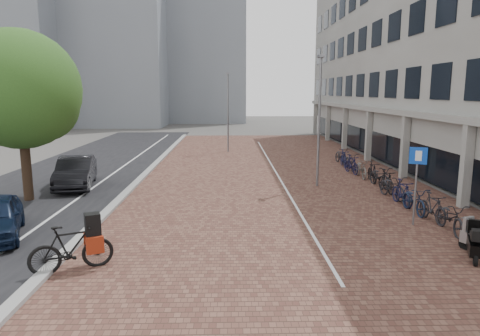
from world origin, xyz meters
name	(u,v)px	position (x,y,z in m)	size (l,w,h in m)	color
ground	(245,245)	(0.00, 0.00, 0.00)	(140.00, 140.00, 0.00)	#474442
plaza_brick	(272,172)	(2.00, 12.00, 0.01)	(14.50, 42.00, 0.04)	brown
street_asphalt	(79,173)	(-9.00, 12.00, 0.01)	(8.00, 50.00, 0.03)	black
curb	(148,171)	(-5.10, 12.00, 0.07)	(0.35, 42.00, 0.14)	gray
lane_line	(115,172)	(-7.00, 12.00, 0.02)	(0.12, 44.00, 0.00)	white
parking_line	(276,171)	(2.20, 12.00, 0.04)	(0.10, 30.00, 0.00)	white
office_building	(439,30)	(12.97, 16.00, 8.44)	(8.40, 40.00, 15.00)	#9C9C97
bg_towers	(126,21)	(-14.34, 48.94, 13.96)	(33.00, 23.00, 32.00)	gray
car_dark	(76,172)	(-7.87, 8.27, 0.73)	(1.55, 4.43, 1.46)	black
hero_bike	(71,247)	(-4.50, -1.84, 0.65)	(2.13, 1.41, 1.47)	black
scooter_mid	(475,242)	(6.24, -1.31, 0.51)	(0.46, 1.48, 1.02)	black
parking_sign	(417,173)	(5.86, 1.75, 1.86)	(0.54, 0.26, 2.73)	slate
lamp_near	(319,123)	(3.81, 8.09, 3.09)	(0.12, 0.12, 6.17)	slate
lamp_far	(228,113)	(-0.54, 20.50, 2.96)	(0.12, 0.12, 5.91)	gray
street_tree	(24,93)	(-8.89, 5.85, 4.50)	(4.87, 4.87, 7.08)	#382619
bike_row	(376,176)	(6.65, 7.90, 0.52)	(1.26, 15.83, 1.05)	black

